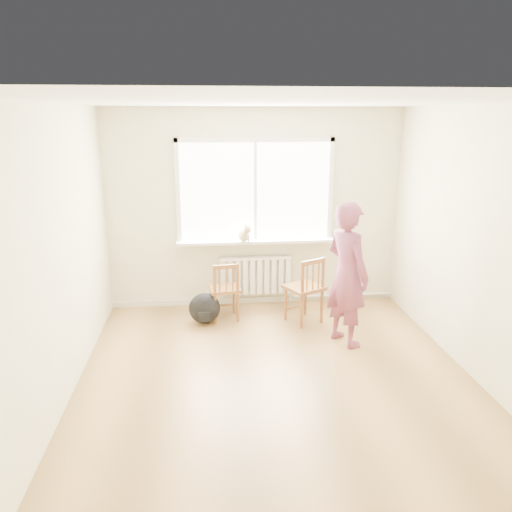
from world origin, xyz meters
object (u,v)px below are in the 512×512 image
object	(u,v)px
cat	(244,234)
chair_left	(225,291)
chair_right	(306,290)
person	(347,274)
backpack	(205,308)

from	to	relation	value
cat	chair_left	bearing A→B (deg)	-142.64
chair_right	cat	distance (m)	1.14
person	chair_left	bearing A→B (deg)	32.72
cat	backpack	size ratio (longest dim) A/B	0.96
person	cat	distance (m)	1.64
chair_left	chair_right	distance (m)	1.05
chair_right	backpack	size ratio (longest dim) A/B	2.17
chair_right	person	world-z (taller)	person
person	chair_right	bearing A→B (deg)	2.01
chair_right	person	size ratio (longest dim) A/B	0.52
chair_right	person	distance (m)	0.81
chair_right	cat	bearing A→B (deg)	-66.48
chair_left	chair_right	xyz separation A→B (m)	(1.03, -0.20, 0.05)
person	cat	bearing A→B (deg)	15.08
chair_left	chair_right	bearing A→B (deg)	162.30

